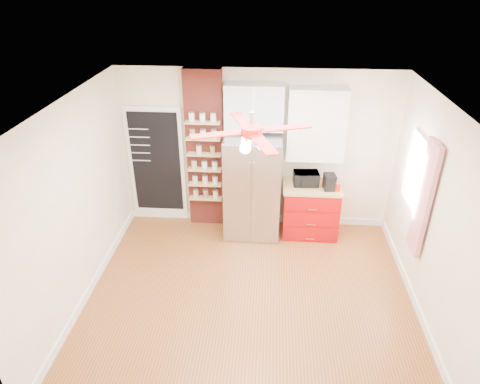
# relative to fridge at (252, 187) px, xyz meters

# --- Properties ---
(floor) EXTENTS (4.50, 4.50, 0.00)m
(floor) POSITION_rel_fridge_xyz_m (0.05, -1.63, -0.88)
(floor) COLOR brown
(floor) RESTS_ON ground
(ceiling) EXTENTS (4.50, 4.50, 0.00)m
(ceiling) POSITION_rel_fridge_xyz_m (0.05, -1.63, 1.83)
(ceiling) COLOR white
(ceiling) RESTS_ON wall_back
(wall_back) EXTENTS (4.50, 0.02, 2.70)m
(wall_back) POSITION_rel_fridge_xyz_m (0.05, 0.37, 0.48)
(wall_back) COLOR #FFF2CD
(wall_back) RESTS_ON floor
(wall_front) EXTENTS (4.50, 0.02, 2.70)m
(wall_front) POSITION_rel_fridge_xyz_m (0.05, -3.63, 0.48)
(wall_front) COLOR #FFF2CD
(wall_front) RESTS_ON floor
(wall_left) EXTENTS (0.02, 4.00, 2.70)m
(wall_left) POSITION_rel_fridge_xyz_m (-2.20, -1.63, 0.48)
(wall_left) COLOR #FFF2CD
(wall_left) RESTS_ON floor
(wall_right) EXTENTS (0.02, 4.00, 2.70)m
(wall_right) POSITION_rel_fridge_xyz_m (2.30, -1.63, 0.48)
(wall_right) COLOR #FFF2CD
(wall_right) RESTS_ON floor
(chalkboard) EXTENTS (0.95, 0.05, 1.95)m
(chalkboard) POSITION_rel_fridge_xyz_m (-1.65, 0.33, 0.23)
(chalkboard) COLOR white
(chalkboard) RESTS_ON wall_back
(brick_pillar) EXTENTS (0.60, 0.16, 2.70)m
(brick_pillar) POSITION_rel_fridge_xyz_m (-0.80, 0.29, 0.48)
(brick_pillar) COLOR maroon
(brick_pillar) RESTS_ON floor
(fridge) EXTENTS (0.90, 0.70, 1.75)m
(fridge) POSITION_rel_fridge_xyz_m (0.00, 0.00, 0.00)
(fridge) COLOR #A6A5AA
(fridge) RESTS_ON floor
(upper_glass_cabinet) EXTENTS (0.90, 0.35, 0.70)m
(upper_glass_cabinet) POSITION_rel_fridge_xyz_m (0.00, 0.20, 1.27)
(upper_glass_cabinet) COLOR white
(upper_glass_cabinet) RESTS_ON wall_back
(red_cabinet) EXTENTS (0.94, 0.64, 0.90)m
(red_cabinet) POSITION_rel_fridge_xyz_m (0.97, 0.05, -0.42)
(red_cabinet) COLOR #A00609
(red_cabinet) RESTS_ON floor
(upper_shelf_unit) EXTENTS (0.90, 0.30, 1.15)m
(upper_shelf_unit) POSITION_rel_fridge_xyz_m (0.97, 0.22, 1.00)
(upper_shelf_unit) COLOR white
(upper_shelf_unit) RESTS_ON wall_back
(window) EXTENTS (0.04, 0.75, 1.05)m
(window) POSITION_rel_fridge_xyz_m (2.28, -0.73, 0.68)
(window) COLOR white
(window) RESTS_ON wall_right
(curtain) EXTENTS (0.06, 0.40, 1.55)m
(curtain) POSITION_rel_fridge_xyz_m (2.23, -1.28, 0.57)
(curtain) COLOR red
(curtain) RESTS_ON wall_right
(ceiling_fan) EXTENTS (1.40, 1.40, 0.44)m
(ceiling_fan) POSITION_rel_fridge_xyz_m (0.05, -1.63, 1.55)
(ceiling_fan) COLOR silver
(ceiling_fan) RESTS_ON ceiling
(toaster_oven) EXTENTS (0.42, 0.30, 0.22)m
(toaster_oven) POSITION_rel_fridge_xyz_m (0.86, 0.09, 0.14)
(toaster_oven) COLOR black
(toaster_oven) RESTS_ON red_cabinet
(coffee_maker) EXTENTS (0.20, 0.22, 0.26)m
(coffee_maker) POSITION_rel_fridge_xyz_m (1.22, -0.05, 0.15)
(coffee_maker) COLOR black
(coffee_maker) RESTS_ON red_cabinet
(canister_left) EXTENTS (0.11, 0.11, 0.15)m
(canister_left) POSITION_rel_fridge_xyz_m (1.34, -0.10, 0.10)
(canister_left) COLOR red
(canister_left) RESTS_ON red_cabinet
(canister_right) EXTENTS (0.11, 0.11, 0.13)m
(canister_right) POSITION_rel_fridge_xyz_m (1.30, 0.11, 0.09)
(canister_right) COLOR red
(canister_right) RESTS_ON red_cabinet
(pantry_jar_oats) EXTENTS (0.11, 0.11, 0.14)m
(pantry_jar_oats) POSITION_rel_fridge_xyz_m (-0.88, 0.14, 0.57)
(pantry_jar_oats) COLOR beige
(pantry_jar_oats) RESTS_ON brick_pillar
(pantry_jar_beans) EXTENTS (0.09, 0.09, 0.12)m
(pantry_jar_beans) POSITION_rel_fridge_xyz_m (-0.66, 0.15, 0.56)
(pantry_jar_beans) COLOR #956A4C
(pantry_jar_beans) RESTS_ON brick_pillar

